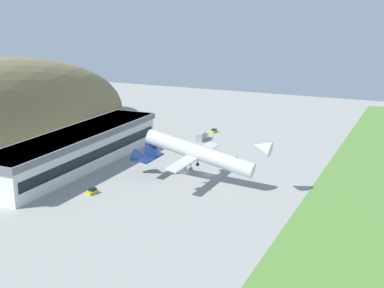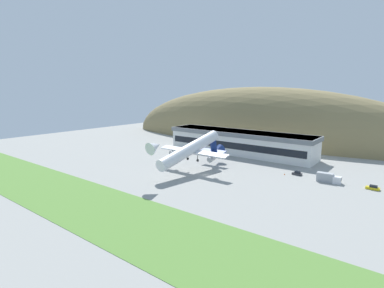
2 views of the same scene
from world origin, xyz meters
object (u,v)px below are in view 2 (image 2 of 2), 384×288
at_px(traffic_cone_0, 285,174).
at_px(traffic_cone_1, 184,157).
at_px(service_car_0, 185,153).
at_px(service_car_2, 297,173).
at_px(cargo_airplane, 192,149).
at_px(terminal_building, 239,141).
at_px(fuel_truck, 328,178).
at_px(service_car_1, 373,188).

height_order(traffic_cone_0, traffic_cone_1, same).
relative_size(service_car_0, service_car_2, 1.04).
xyz_separation_m(cargo_airplane, service_car_0, (-22.45, 23.45, -8.51)).
distance_m(terminal_building, traffic_cone_1, 31.67).
relative_size(terminal_building, service_car_2, 21.31).
bearing_deg(fuel_truck, traffic_cone_0, -177.94).
bearing_deg(fuel_truck, cargo_airplane, -158.62).
relative_size(cargo_airplane, traffic_cone_0, 80.70).
bearing_deg(cargo_airplane, fuel_truck, 21.38).
bearing_deg(terminal_building, service_car_2, -29.93).
distance_m(service_car_0, fuel_truck, 71.07).
height_order(terminal_building, service_car_1, terminal_building).
bearing_deg(service_car_1, service_car_2, 176.02).
relative_size(service_car_1, traffic_cone_0, 7.24).
bearing_deg(fuel_truck, traffic_cone_1, -178.32).
bearing_deg(traffic_cone_1, service_car_0, 123.60).
height_order(terminal_building, cargo_airplane, cargo_airplane).
xyz_separation_m(traffic_cone_0, traffic_cone_1, (-50.64, -1.38, 0.00)).
bearing_deg(cargo_airplane, service_car_1, 17.32).
bearing_deg(cargo_airplane, service_car_0, 133.75).
bearing_deg(traffic_cone_1, service_car_2, 4.54).
bearing_deg(service_car_1, fuel_truck, -177.75).
bearing_deg(traffic_cone_0, service_car_2, 36.77).
distance_m(service_car_1, traffic_cone_0, 30.18).
distance_m(cargo_airplane, service_car_2, 43.08).
distance_m(service_car_0, service_car_2, 58.90).
xyz_separation_m(terminal_building, service_car_2, (38.46, -22.14, -6.12)).
xyz_separation_m(service_car_1, traffic_cone_1, (-80.80, -2.51, -0.33)).
height_order(terminal_building, traffic_cone_0, terminal_building).
bearing_deg(fuel_truck, service_car_2, 168.85).
xyz_separation_m(service_car_2, traffic_cone_0, (-3.95, -2.95, -0.33)).
bearing_deg(service_car_2, service_car_0, 177.96).
xyz_separation_m(fuel_truck, traffic_cone_1, (-66.65, -1.96, -1.27)).
distance_m(cargo_airplane, traffic_cone_1, 26.45).
bearing_deg(cargo_airplane, service_car_2, 30.39).
relative_size(service_car_1, service_car_2, 1.12).
distance_m(terminal_building, fuel_truck, 56.39).
distance_m(cargo_airplane, traffic_cone_0, 38.37).
height_order(cargo_airplane, service_car_0, cargo_airplane).
xyz_separation_m(cargo_airplane, traffic_cone_0, (32.46, 18.40, -8.93)).
relative_size(terminal_building, fuel_truck, 9.44).
relative_size(fuel_truck, traffic_cone_0, 14.57).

